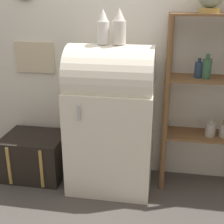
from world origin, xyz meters
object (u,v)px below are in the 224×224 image
refrigerator (111,117)px  vase_center (119,28)px  suitcase_trunk (35,156)px  vase_left (103,28)px

refrigerator → vase_center: (0.07, -0.01, 0.81)m
suitcase_trunk → vase_left: size_ratio=2.08×
vase_center → suitcase_trunk: bearing=178.0°
suitcase_trunk → vase_center: (0.87, -0.03, 1.30)m
refrigerator → vase_left: vase_left is taller
vase_center → vase_left: bearing=-177.9°
refrigerator → vase_left: (-0.06, -0.01, 0.81)m
refrigerator → vase_center: vase_center is taller
vase_left → vase_center: (0.14, 0.01, 0.00)m
suitcase_trunk → vase_left: vase_left is taller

